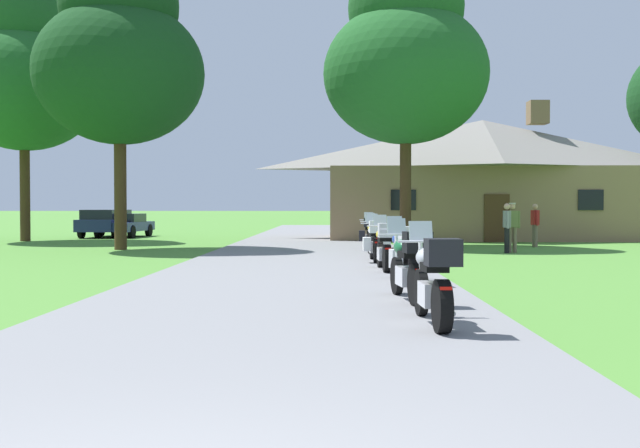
% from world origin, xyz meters
% --- Properties ---
extents(ground_plane, '(500.00, 500.00, 0.00)m').
position_xyz_m(ground_plane, '(0.00, 20.00, 0.00)').
color(ground_plane, '#4C8433').
extents(asphalt_driveway, '(6.40, 80.00, 0.06)m').
position_xyz_m(asphalt_driveway, '(0.00, 18.00, 0.03)').
color(asphalt_driveway, slate).
rests_on(asphalt_driveway, ground).
extents(motorcycle_silver_nearest_to_camera, '(0.66, 2.08, 1.30)m').
position_xyz_m(motorcycle_silver_nearest_to_camera, '(2.08, 6.31, 0.62)').
color(motorcycle_silver_nearest_to_camera, black).
rests_on(motorcycle_silver_nearest_to_camera, asphalt_driveway).
extents(motorcycle_green_second_in_row, '(0.72, 2.08, 1.30)m').
position_xyz_m(motorcycle_green_second_in_row, '(2.02, 8.79, 0.62)').
color(motorcycle_green_second_in_row, black).
rests_on(motorcycle_green_second_in_row, asphalt_driveway).
extents(motorcycle_blue_third_in_row, '(0.86, 2.08, 1.30)m').
position_xyz_m(motorcycle_blue_third_in_row, '(2.24, 11.65, 0.61)').
color(motorcycle_blue_third_in_row, black).
rests_on(motorcycle_blue_third_in_row, asphalt_driveway).
extents(motorcycle_yellow_fourth_in_row, '(0.66, 2.08, 1.30)m').
position_xyz_m(motorcycle_yellow_fourth_in_row, '(2.04, 14.49, 0.62)').
color(motorcycle_yellow_fourth_in_row, black).
rests_on(motorcycle_yellow_fourth_in_row, asphalt_driveway).
extents(motorcycle_white_fifth_in_row, '(0.74, 2.08, 1.30)m').
position_xyz_m(motorcycle_white_fifth_in_row, '(1.99, 17.30, 0.61)').
color(motorcycle_white_fifth_in_row, black).
rests_on(motorcycle_white_fifth_in_row, asphalt_driveway).
extents(motorcycle_yellow_sixth_in_row, '(0.69, 2.08, 1.30)m').
position_xyz_m(motorcycle_yellow_sixth_in_row, '(2.12, 19.94, 0.62)').
color(motorcycle_yellow_sixth_in_row, black).
rests_on(motorcycle_yellow_sixth_in_row, asphalt_driveway).
extents(motorcycle_silver_farthest_in_row, '(0.73, 2.08, 1.30)m').
position_xyz_m(motorcycle_silver_farthest_in_row, '(2.11, 22.92, 0.61)').
color(motorcycle_silver_farthest_in_row, black).
rests_on(motorcycle_silver_farthest_in_row, asphalt_driveway).
extents(stone_lodge, '(15.44, 6.67, 6.59)m').
position_xyz_m(stone_lodge, '(8.03, 32.96, 2.93)').
color(stone_lodge, '#896B4C').
rests_on(stone_lodge, ground).
extents(bystander_red_shirt_near_lodge, '(0.26, 0.55, 1.67)m').
position_xyz_m(bystander_red_shirt_near_lodge, '(8.65, 25.94, 0.93)').
color(bystander_red_shirt_near_lodge, '#75664C').
rests_on(bystander_red_shirt_near_lodge, ground).
extents(bystander_gray_shirt_beside_signpost, '(0.25, 0.55, 1.67)m').
position_xyz_m(bystander_gray_shirt_beside_signpost, '(6.67, 22.08, 0.93)').
color(bystander_gray_shirt_beside_signpost, black).
rests_on(bystander_gray_shirt_beside_signpost, ground).
extents(bystander_olive_shirt_by_tree, '(0.55, 0.25, 1.69)m').
position_xyz_m(bystander_olive_shirt_by_tree, '(6.90, 22.29, 0.95)').
color(bystander_olive_shirt_by_tree, '#75664C').
rests_on(bystander_olive_shirt_by_tree, ground).
extents(tree_left_near, '(6.06, 6.06, 11.06)m').
position_xyz_m(tree_left_near, '(-6.82, 23.87, 7.08)').
color(tree_left_near, '#422D19').
rests_on(tree_left_near, ground).
extents(tree_left_far, '(6.62, 6.62, 12.02)m').
position_xyz_m(tree_left_far, '(-12.97, 30.44, 7.67)').
color(tree_left_far, '#422D19').
rests_on(tree_left_far, ground).
extents(tree_by_lodge_front, '(6.35, 6.35, 11.58)m').
position_xyz_m(tree_by_lodge_front, '(3.66, 25.91, 7.41)').
color(tree_by_lodge_front, '#422D19').
rests_on(tree_by_lodge_front, ground).
extents(parked_navy_suv_far_left, '(2.03, 4.66, 1.40)m').
position_xyz_m(parked_navy_suv_far_left, '(-10.64, 35.03, 0.78)').
color(parked_navy_suv_far_left, navy).
rests_on(parked_navy_suv_far_left, ground).
extents(parked_navy_sedan_far_left, '(2.18, 4.34, 1.20)m').
position_xyz_m(parked_navy_sedan_far_left, '(-9.76, 35.01, 0.64)').
color(parked_navy_sedan_far_left, navy).
rests_on(parked_navy_sedan_far_left, ground).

